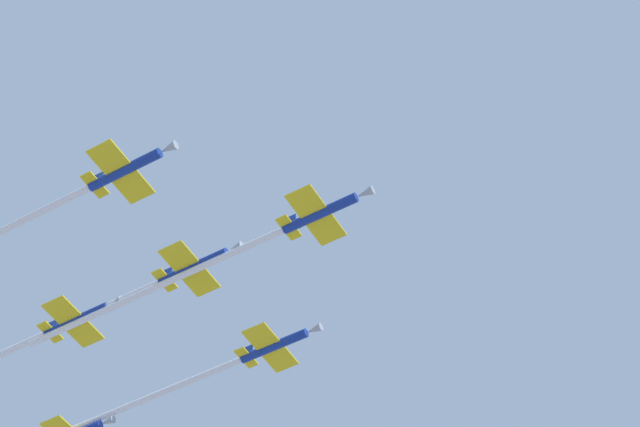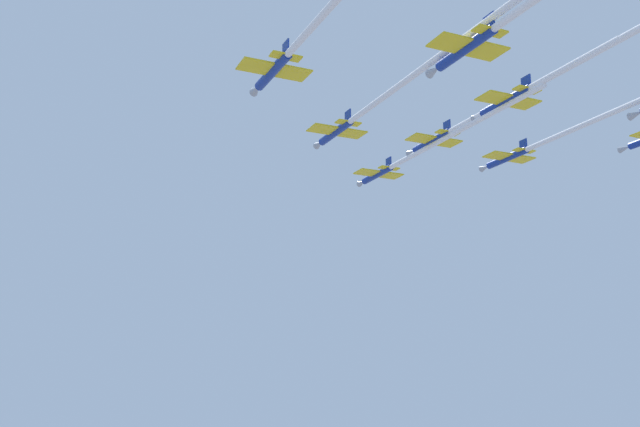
{
  "view_description": "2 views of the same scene",
  "coord_description": "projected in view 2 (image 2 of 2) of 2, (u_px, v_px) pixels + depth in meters",
  "views": [
    {
      "loc": [
        -33.28,
        -91.93,
        2.8
      ],
      "look_at": [
        16.19,
        -18.87,
        112.39
      ],
      "focal_mm": 62.82,
      "sensor_mm": 36.0,
      "label": 1
    },
    {
      "loc": [
        24.26,
        110.29,
        73.66
      ],
      "look_at": [
        27.79,
        -34.31,
        108.28
      ],
      "focal_mm": 38.53,
      "sensor_mm": 36.0,
      "label": 2
    }
  ],
  "objects": [
    {
      "name": "jet_port_inner",
      "position": [
        378.0,
        101.0,
        99.21
      ],
      "size": [
        26.37,
        50.97,
        2.74
      ],
      "rotation": [
        0.0,
        0.0,
        3.59
      ],
      "color": "navy"
    },
    {
      "name": "jet_port_outer",
      "position": [
        470.0,
        120.0,
        107.9
      ],
      "size": [
        22.73,
        43.46,
        2.74
      ],
      "rotation": [
        0.0,
        0.0,
        3.59
      ],
      "color": "navy"
    },
    {
      "name": "jet_starboard_trail",
      "position": [
        526.0,
        6.0,
        71.2
      ],
      "size": [
        22.4,
        42.79,
        2.74
      ],
      "rotation": [
        0.0,
        0.0,
        3.59
      ],
      "color": "navy"
    },
    {
      "name": "jet_starboard_outer",
      "position": [
        305.0,
        35.0,
        79.88
      ],
      "size": [
        22.46,
        42.92,
        2.74
      ],
      "rotation": [
        0.0,
        0.0,
        3.59
      ],
      "color": "navy"
    },
    {
      "name": "jet_lead",
      "position": [
        414.0,
        155.0,
        122.48
      ],
      "size": [
        25.51,
        49.2,
        2.74
      ],
      "rotation": [
        0.0,
        0.0,
        3.59
      ],
      "color": "navy"
    },
    {
      "name": "jet_starboard_inner",
      "position": [
        550.0,
        140.0,
        116.36
      ],
      "size": [
        22.89,
        43.81,
        2.74
      ],
      "rotation": [
        0.0,
        0.0,
        3.59
      ],
      "color": "navy"
    },
    {
      "name": "jet_port_trail",
      "position": [
        573.0,
        65.0,
        88.67
      ],
      "size": [
        25.29,
        48.76,
        2.74
      ],
      "rotation": [
        0.0,
        0.0,
        3.59
      ],
      "color": "navy"
    }
  ]
}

